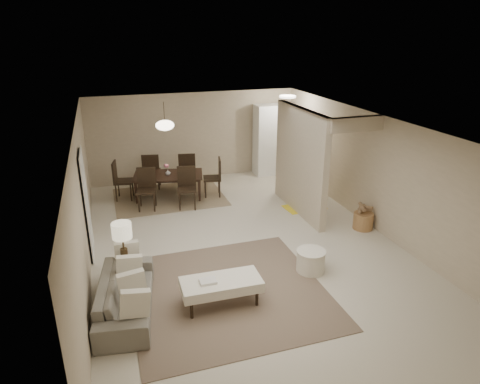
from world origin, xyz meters
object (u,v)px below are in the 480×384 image
object	(u,v)px
sofa	(126,295)
dining_table	(169,186)
ottoman_bench	(221,285)
pantry_cabinet	(274,140)
wicker_basket	(363,221)
round_pouf	(311,261)
side_table	(127,278)

from	to	relation	value
sofa	dining_table	xyz separation A→B (m)	(1.42, 4.64, 0.02)
sofa	ottoman_bench	xyz separation A→B (m)	(1.45, -0.30, 0.08)
sofa	pantry_cabinet	bearing A→B (deg)	-31.47
sofa	dining_table	bearing A→B (deg)	-8.25
ottoman_bench	wicker_basket	xyz separation A→B (m)	(3.75, 1.73, -0.18)
dining_table	pantry_cabinet	bearing A→B (deg)	29.01
round_pouf	dining_table	distance (m)	4.84
side_table	wicker_basket	bearing A→B (deg)	9.71
round_pouf	side_table	bearing A→B (deg)	173.40
pantry_cabinet	round_pouf	distance (m)	5.78
wicker_basket	dining_table	world-z (taller)	dining_table
pantry_cabinet	side_table	xyz separation A→B (m)	(-4.75, -5.14, -0.79)
sofa	round_pouf	world-z (taller)	sofa
ottoman_bench	round_pouf	size ratio (longest dim) A/B	2.42
sofa	side_table	bearing A→B (deg)	3.48
side_table	dining_table	distance (m)	4.32
pantry_cabinet	wicker_basket	xyz separation A→B (m)	(0.40, -4.25, -0.87)
pantry_cabinet	round_pouf	world-z (taller)	pantry_cabinet
ottoman_bench	dining_table	bearing A→B (deg)	91.93
ottoman_bench	side_table	size ratio (longest dim) A/B	2.52
side_table	round_pouf	distance (m)	3.25
sofa	round_pouf	bearing A→B (deg)	-78.28
pantry_cabinet	ottoman_bench	distance (m)	6.89
ottoman_bench	round_pouf	distance (m)	1.89
ottoman_bench	wicker_basket	bearing A→B (deg)	26.23
sofa	side_table	world-z (taller)	sofa
wicker_basket	dining_table	distance (m)	4.97
wicker_basket	dining_table	size ratio (longest dim) A/B	0.25
round_pouf	wicker_basket	world-z (taller)	round_pouf
round_pouf	dining_table	world-z (taller)	dining_table
sofa	wicker_basket	bearing A→B (deg)	-65.94
side_table	wicker_basket	size ratio (longest dim) A/B	1.17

